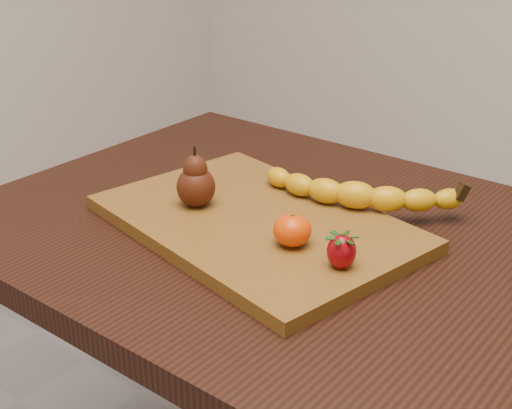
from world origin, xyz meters
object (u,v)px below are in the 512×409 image
Objects in this scene: pear at (196,177)px; mandarin at (292,230)px; table at (306,292)px; cutting_board at (256,223)px.

pear is 0.19m from mandarin.
cutting_board is (-0.07, -0.04, 0.11)m from table.
pear reaches higher than table.
mandarin is (0.19, -0.02, -0.02)m from pear.
mandarin is (0.09, -0.04, 0.03)m from cutting_board.
pear reaches higher than cutting_board.
table is 0.13m from cutting_board.
mandarin is at bearing -10.89° from cutting_board.
mandarin is (0.02, -0.07, 0.14)m from table.
cutting_board is 0.11m from pear.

